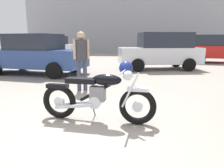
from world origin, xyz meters
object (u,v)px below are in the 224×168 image
at_px(silver_sedan_mid, 222,48).
at_px(blue_hatchback_right, 35,54).
at_px(vintage_motorcycle, 100,94).
at_px(bystander, 81,55).
at_px(red_hatchback_near, 48,46).
at_px(pale_sedan_back, 161,51).

distance_m(silver_sedan_mid, blue_hatchback_right, 11.18).
height_order(vintage_motorcycle, bystander, bystander).
relative_size(vintage_motorcycle, red_hatchback_near, 0.43).
bearing_deg(red_hatchback_near, bystander, -58.19).
bearing_deg(pale_sedan_back, vintage_motorcycle, 65.05).
distance_m(blue_hatchback_right, red_hatchback_near, 9.89).
distance_m(bystander, pale_sedan_back, 5.59).
height_order(vintage_motorcycle, blue_hatchback_right, blue_hatchback_right).
xyz_separation_m(vintage_motorcycle, bystander, (-0.86, 2.31, 0.53)).
height_order(bystander, pale_sedan_back, pale_sedan_back).
height_order(pale_sedan_back, red_hatchback_near, pale_sedan_back).
xyz_separation_m(bystander, pale_sedan_back, (2.83, 4.82, -0.10)).
xyz_separation_m(vintage_motorcycle, blue_hatchback_right, (-3.50, 5.07, 0.34)).
relative_size(blue_hatchback_right, pale_sedan_back, 1.08).
distance_m(silver_sedan_mid, red_hatchback_near, 13.49).
relative_size(vintage_motorcycle, blue_hatchback_right, 0.47).
bearing_deg(bystander, blue_hatchback_right, -162.23).
relative_size(silver_sedan_mid, pale_sedan_back, 1.19).
distance_m(vintage_motorcycle, bystander, 2.52).
height_order(silver_sedan_mid, red_hatchback_near, same).
relative_size(silver_sedan_mid, blue_hatchback_right, 1.11).
height_order(blue_hatchback_right, red_hatchback_near, red_hatchback_near).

